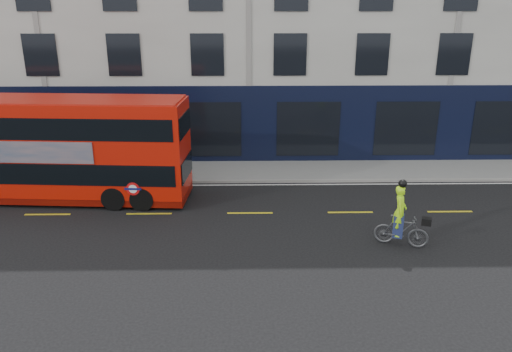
{
  "coord_description": "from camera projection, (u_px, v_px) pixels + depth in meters",
  "views": [
    {
      "loc": [
        -0.08,
        -16.68,
        7.98
      ],
      "look_at": [
        0.25,
        1.98,
        1.39
      ],
      "focal_mm": 35.0,
      "sensor_mm": 36.0,
      "label": 1
    }
  ],
  "objects": [
    {
      "name": "building_terrace",
      "position": [
        248.0,
        9.0,
        28.1
      ],
      "size": [
        50.0,
        10.07,
        15.0
      ],
      "color": "beige",
      "rests_on": "ground"
    },
    {
      "name": "road_edge_line",
      "position": [
        250.0,
        185.0,
        22.81
      ],
      "size": [
        58.0,
        0.1,
        0.01
      ],
      "primitive_type": "cube",
      "color": "silver",
      "rests_on": "ground"
    },
    {
      "name": "kerb",
      "position": [
        250.0,
        181.0,
        23.08
      ],
      "size": [
        60.0,
        0.12,
        0.13
      ],
      "primitive_type": "cube",
      "color": "gray",
      "rests_on": "ground"
    },
    {
      "name": "cyclist",
      "position": [
        401.0,
        224.0,
        16.95
      ],
      "size": [
        1.9,
        1.11,
        2.4
      ],
      "rotation": [
        0.0,
        0.0,
        -0.35
      ],
      "color": "#4A4C4F",
      "rests_on": "ground"
    },
    {
      "name": "ground",
      "position": [
        250.0,
        229.0,
        18.38
      ],
      "size": [
        120.0,
        120.0,
        0.0
      ],
      "primitive_type": "plane",
      "color": "black",
      "rests_on": "ground"
    },
    {
      "name": "pavement",
      "position": [
        249.0,
        171.0,
        24.49
      ],
      "size": [
        60.0,
        3.0,
        0.12
      ],
      "primitive_type": "cube",
      "color": "gray",
      "rests_on": "ground"
    },
    {
      "name": "bus",
      "position": [
        59.0,
        149.0,
        20.55
      ],
      "size": [
        10.8,
        3.15,
        4.29
      ],
      "rotation": [
        0.0,
        0.0,
        -0.07
      ],
      "color": "red",
      "rests_on": "ground"
    },
    {
      "name": "lane_dashes",
      "position": [
        250.0,
        213.0,
        19.8
      ],
      "size": [
        58.0,
        0.12,
        0.01
      ],
      "primitive_type": null,
      "color": "gold",
      "rests_on": "ground"
    }
  ]
}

